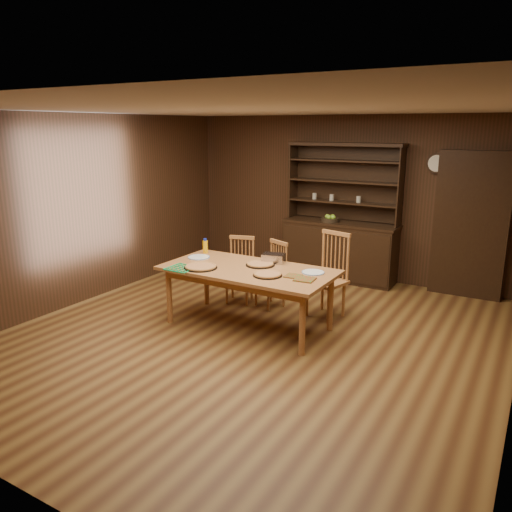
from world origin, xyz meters
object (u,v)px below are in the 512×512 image
Objects in this scene: chair_right at (330,272)px; juice_bottle at (205,246)px; chair_left at (241,267)px; chair_center at (274,272)px; china_hutch at (340,243)px; dining_table at (248,274)px.

juice_bottle is (-1.61, -0.53, 0.25)m from chair_right.
chair_left is 0.62m from juice_bottle.
juice_bottle is (-0.80, -0.47, 0.36)m from chair_center.
china_hutch is at bearing 48.41° from chair_left.
chair_center is at bearing -161.42° from chair_right.
dining_table is at bearing -21.65° from juice_bottle.
dining_table is at bearing -68.31° from chair_left.
juice_bottle is (-1.12, -2.13, 0.25)m from china_hutch.
chair_right is 1.71m from juice_bottle.
chair_right is at bearing 51.12° from dining_table.
chair_center is 4.53× the size of juice_bottle.
juice_bottle reaches higher than dining_table.
juice_bottle is at bearing -141.89° from chair_left.
juice_bottle is at bearing -126.63° from chair_center.
chair_left is (-0.60, 0.77, -0.19)m from dining_table.
dining_table is 0.99m from chair_left.
chair_left is at bearing -115.60° from china_hutch.
chair_center is 0.82× the size of chair_right.
chair_right reaches higher than chair_left.
china_hutch is 1.96× the size of chair_right.
chair_center is 1.00m from juice_bottle.
chair_left is 0.51m from chair_center.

